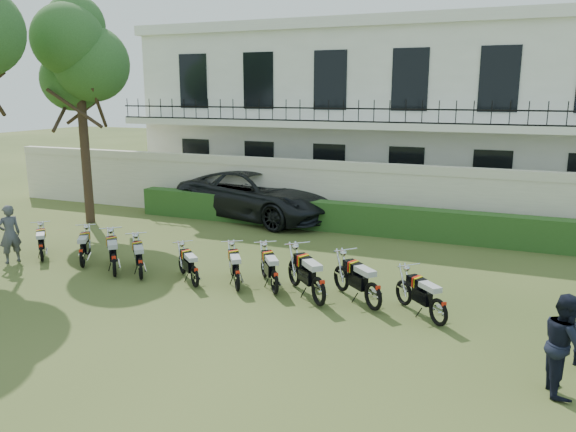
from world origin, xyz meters
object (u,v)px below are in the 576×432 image
object	(u,v)px
motorcycle_0	(41,248)
motorcycle_1	(82,253)
motorcycle_5	(237,274)
motorcycle_3	(140,264)
inspector	(10,234)
motorcycle_2	(114,260)
tree_west_near	(78,56)
motorcycle_8	(373,290)
suv	(258,195)
motorcycle_6	(275,276)
motorcycle_4	(195,271)
motorcycle_9	(439,306)
motorcycle_7	(319,284)
officer_1	(565,344)

from	to	relation	value
motorcycle_0	motorcycle_1	distance (m)	1.43
motorcycle_1	motorcycle_5	size ratio (longest dim) A/B	0.99
motorcycle_3	inspector	size ratio (longest dim) A/B	0.85
motorcycle_2	motorcycle_5	world-z (taller)	motorcycle_2
tree_west_near	motorcycle_2	world-z (taller)	tree_west_near
motorcycle_8	suv	size ratio (longest dim) A/B	0.24
motorcycle_6	motorcycle_0	bearing A→B (deg)	145.14
motorcycle_2	motorcycle_8	world-z (taller)	motorcycle_8
tree_west_near	inspector	world-z (taller)	tree_west_near
motorcycle_4	motorcycle_9	xyz separation A→B (m)	(5.81, -0.10, 0.03)
motorcycle_2	motorcycle_3	distance (m)	0.78
motorcycle_7	motorcycle_9	size ratio (longest dim) A/B	1.17
tree_west_near	officer_1	world-z (taller)	tree_west_near
motorcycle_5	inspector	xyz separation A→B (m)	(-6.94, -0.30, 0.38)
motorcycle_5	motorcycle_7	world-z (taller)	motorcycle_7
motorcycle_3	officer_1	bearing A→B (deg)	-52.43
tree_west_near	motorcycle_0	distance (m)	7.35
motorcycle_3	motorcycle_9	xyz separation A→B (m)	(7.37, -0.06, 0.01)
motorcycle_7	suv	xyz separation A→B (m)	(-5.08, 7.59, 0.37)
motorcycle_0	motorcycle_6	bearing A→B (deg)	-43.46
motorcycle_4	suv	distance (m)	7.83
motorcycle_2	suv	size ratio (longest dim) A/B	0.23
motorcycle_4	motorcycle_5	world-z (taller)	motorcycle_5
motorcycle_7	motorcycle_2	bearing A→B (deg)	137.09
motorcycle_2	tree_west_near	bearing A→B (deg)	94.45
officer_1	motorcycle_0	bearing A→B (deg)	70.17
motorcycle_0	officer_1	distance (m)	13.22
motorcycle_1	inspector	size ratio (longest dim) A/B	0.91
suv	officer_1	size ratio (longest dim) A/B	3.91
motorcycle_0	motorcycle_9	xyz separation A→B (m)	(10.88, -0.27, 0.02)
motorcycle_4	motorcycle_8	size ratio (longest dim) A/B	0.85
motorcycle_1	motorcycle_9	xyz separation A→B (m)	(9.44, -0.28, 0.01)
motorcycle_3	motorcycle_8	distance (m)	5.95
motorcycle_4	officer_1	bearing A→B (deg)	-61.68
motorcycle_3	motorcycle_7	bearing A→B (deg)	-40.55
motorcycle_6	motorcycle_9	xyz separation A→B (m)	(3.81, -0.40, -0.01)
motorcycle_2	motorcycle_8	size ratio (longest dim) A/B	0.97
motorcycle_1	motorcycle_5	xyz separation A→B (m)	(4.72, -0.03, 0.00)
motorcycle_0	motorcycle_9	bearing A→B (deg)	-45.96
motorcycle_6	motorcycle_9	bearing A→B (deg)	-41.97
motorcycle_0	suv	world-z (taller)	suv
tree_west_near	motorcycle_6	xyz separation A→B (m)	(9.22, -4.30, -5.43)
motorcycle_2	officer_1	distance (m)	10.48
motorcycle_9	inspector	world-z (taller)	inspector
inspector	motorcycle_8	bearing A→B (deg)	115.11
motorcycle_2	motorcycle_9	world-z (taller)	motorcycle_2
motorcycle_4	motorcycle_6	world-z (taller)	motorcycle_6
tree_west_near	inspector	bearing A→B (deg)	-73.94
motorcycle_9	motorcycle_0	bearing A→B (deg)	133.58
motorcycle_5	motorcycle_3	bearing A→B (deg)	150.54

